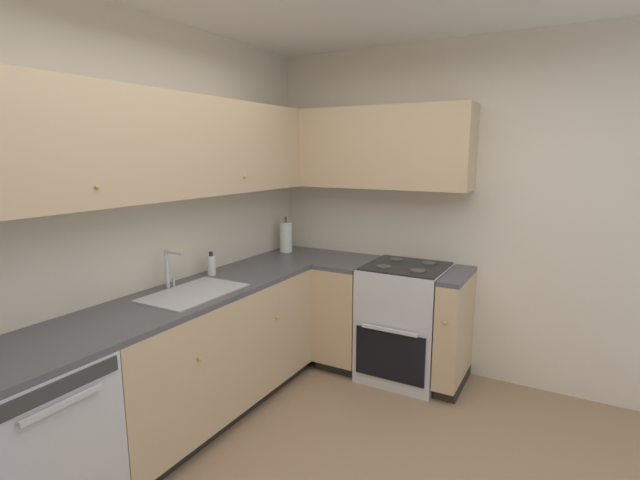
# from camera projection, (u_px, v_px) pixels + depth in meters

# --- Properties ---
(wall_back) EXTENTS (3.98, 0.05, 2.64)m
(wall_back) POSITION_uv_depth(u_px,v_px,m) (109.00, 233.00, 2.81)
(wall_back) COLOR beige
(wall_back) RESTS_ON ground_plane
(wall_right) EXTENTS (0.05, 3.38, 2.64)m
(wall_right) POSITION_uv_depth(u_px,v_px,m) (464.00, 214.00, 3.69)
(wall_right) COLOR beige
(wall_right) RESTS_ON ground_plane
(dishwasher) EXTENTS (0.60, 0.63, 0.88)m
(dishwasher) POSITION_uv_depth(u_px,v_px,m) (29.00, 449.00, 2.17)
(dishwasher) COLOR silver
(dishwasher) RESTS_ON ground_plane
(lower_cabinets_back) EXTENTS (1.78, 0.62, 0.88)m
(lower_cabinets_back) POSITION_uv_depth(u_px,v_px,m) (207.00, 353.00, 3.20)
(lower_cabinets_back) COLOR tan
(lower_cabinets_back) RESTS_ON ground_plane
(countertop_back) EXTENTS (2.99, 0.60, 0.03)m
(countertop_back) POSITION_uv_depth(u_px,v_px,m) (205.00, 290.00, 3.11)
(countertop_back) COLOR #4C4C51
(countertop_back) RESTS_ON lower_cabinets_back
(lower_cabinets_right) EXTENTS (0.62, 1.17, 0.88)m
(lower_cabinets_right) POSITION_uv_depth(u_px,v_px,m) (378.00, 319.00, 3.86)
(lower_cabinets_right) COLOR tan
(lower_cabinets_right) RESTS_ON ground_plane
(countertop_right) EXTENTS (0.60, 1.17, 0.03)m
(countertop_right) POSITION_uv_depth(u_px,v_px,m) (379.00, 266.00, 3.77)
(countertop_right) COLOR #4C4C51
(countertop_right) RESTS_ON lower_cabinets_right
(oven_range) EXTENTS (0.68, 0.62, 1.06)m
(oven_range) POSITION_uv_depth(u_px,v_px,m) (405.00, 321.00, 3.76)
(oven_range) COLOR silver
(oven_range) RESTS_ON ground_plane
(upper_cabinets_back) EXTENTS (2.67, 0.34, 0.64)m
(upper_cabinets_back) POSITION_uv_depth(u_px,v_px,m) (162.00, 147.00, 2.87)
(upper_cabinets_back) COLOR tan
(upper_cabinets_right) EXTENTS (0.32, 1.72, 0.64)m
(upper_cabinets_right) POSITION_uv_depth(u_px,v_px,m) (365.00, 148.00, 3.82)
(upper_cabinets_right) COLOR tan
(sink) EXTENTS (0.64, 0.40, 0.10)m
(sink) POSITION_uv_depth(u_px,v_px,m) (194.00, 299.00, 2.99)
(sink) COLOR #B7B7BC
(sink) RESTS_ON countertop_back
(faucet) EXTENTS (0.07, 0.16, 0.26)m
(faucet) POSITION_uv_depth(u_px,v_px,m) (169.00, 266.00, 3.06)
(faucet) COLOR silver
(faucet) RESTS_ON countertop_back
(soap_bottle) EXTENTS (0.06, 0.06, 0.17)m
(soap_bottle) POSITION_uv_depth(u_px,v_px,m) (211.00, 265.00, 3.42)
(soap_bottle) COLOR silver
(soap_bottle) RESTS_ON countertop_back
(paper_towel_roll) EXTENTS (0.11, 0.11, 0.33)m
(paper_towel_roll) POSITION_uv_depth(u_px,v_px,m) (286.00, 237.00, 4.22)
(paper_towel_roll) COLOR white
(paper_towel_roll) RESTS_ON countertop_back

